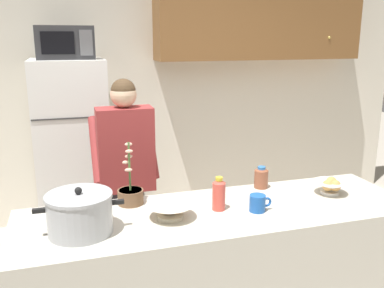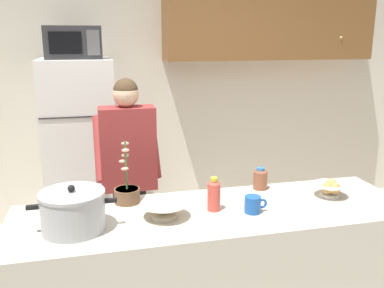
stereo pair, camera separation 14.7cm
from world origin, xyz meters
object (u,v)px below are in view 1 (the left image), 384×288
at_px(bottle_mid_counter, 219,194).
at_px(empty_bowl, 170,210).
at_px(refrigerator, 73,151).
at_px(potted_orchid, 130,194).
at_px(bread_bowl, 330,186).
at_px(person_near_pot, 126,161).
at_px(coffee_mug, 258,203).
at_px(bottle_near_edge, 261,177).
at_px(microwave, 65,43).
at_px(cooking_pot, 80,213).

bearing_deg(bottle_mid_counter, empty_bowl, -173.54).
relative_size(refrigerator, potted_orchid, 4.54).
relative_size(empty_bowl, bottle_mid_counter, 1.34).
relative_size(refrigerator, bread_bowl, 8.14).
relative_size(refrigerator, person_near_pot, 1.06).
height_order(coffee_mug, bottle_near_edge, bottle_near_edge).
xyz_separation_m(person_near_pot, empty_bowl, (0.10, -0.93, -0.02)).
relative_size(refrigerator, microwave, 3.50).
bearing_deg(potted_orchid, refrigerator, 100.26).
relative_size(cooking_pot, coffee_mug, 3.34).
bearing_deg(cooking_pot, person_near_pot, 69.48).
relative_size(microwave, bread_bowl, 2.33).
height_order(cooking_pot, empty_bowl, cooking_pot).
distance_m(refrigerator, cooking_pot, 1.92).
distance_m(coffee_mug, bottle_mid_counter, 0.22).
height_order(microwave, person_near_pot, microwave).
xyz_separation_m(empty_bowl, potted_orchid, (-0.17, 0.26, 0.02)).
relative_size(empty_bowl, potted_orchid, 0.70).
xyz_separation_m(empty_bowl, bottle_mid_counter, (0.29, 0.03, 0.05)).
bearing_deg(empty_bowl, microwave, 104.05).
height_order(refrigerator, bottle_mid_counter, refrigerator).
bearing_deg(potted_orchid, coffee_mug, -25.32).
distance_m(person_near_pot, cooking_pot, 1.04).
bearing_deg(cooking_pot, empty_bowl, 4.79).
relative_size(coffee_mug, bottle_near_edge, 0.93).
bearing_deg(empty_bowl, potted_orchid, 123.13).
bearing_deg(bottle_mid_counter, bread_bowl, 2.27).
distance_m(empty_bowl, bottle_near_edge, 0.74).
distance_m(microwave, bread_bowl, 2.48).
xyz_separation_m(cooking_pot, bottle_mid_counter, (0.76, 0.07, -0.01)).
bearing_deg(bottle_near_edge, potted_orchid, -178.12).
relative_size(cooking_pot, bottle_mid_counter, 2.27).
bearing_deg(microwave, empty_bowl, -75.95).
xyz_separation_m(person_near_pot, potted_orchid, (-0.07, -0.67, 0.00)).
xyz_separation_m(refrigerator, potted_orchid, (0.29, -1.61, 0.14)).
bearing_deg(coffee_mug, bottle_near_edge, 61.62).
bearing_deg(coffee_mug, bread_bowl, 11.77).
bearing_deg(coffee_mug, microwave, 116.66).
relative_size(person_near_pot, bread_bowl, 7.69).
xyz_separation_m(person_near_pot, cooking_pot, (-0.36, -0.97, 0.04)).
distance_m(bread_bowl, bottle_mid_counter, 0.75).
relative_size(microwave, coffee_mug, 3.66).
height_order(person_near_pot, potted_orchid, person_near_pot).
xyz_separation_m(microwave, person_near_pot, (0.36, -0.92, -0.84)).
bearing_deg(refrigerator, empty_bowl, -76.11).
xyz_separation_m(coffee_mug, bottle_near_edge, (0.18, 0.34, 0.02)).
distance_m(microwave, potted_orchid, 1.82).
distance_m(refrigerator, bottle_near_edge, 1.96).
distance_m(bottle_mid_counter, potted_orchid, 0.52).
distance_m(bread_bowl, bottle_near_edge, 0.43).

